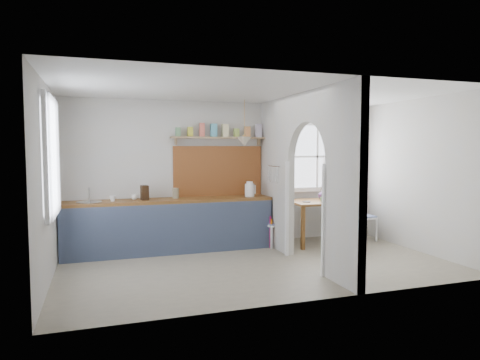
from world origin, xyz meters
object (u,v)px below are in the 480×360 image
object	(u,v)px
chair_right	(362,216)
kettle	(250,189)
dining_table	(323,222)
vase	(323,194)
chair_left	(273,223)

from	to	relation	value
chair_right	kettle	xyz separation A→B (m)	(-2.22, 0.19, 0.57)
dining_table	vase	xyz separation A→B (m)	(0.09, 0.18, 0.50)
chair_right	vase	world-z (taller)	vase
dining_table	kettle	distance (m)	1.53
vase	chair_left	bearing A→B (deg)	-175.18
chair_right	kettle	distance (m)	2.30
dining_table	chair_left	distance (m)	0.97
chair_right	kettle	world-z (taller)	kettle
chair_right	kettle	bearing A→B (deg)	84.57
dining_table	vase	world-z (taller)	vase
kettle	vase	size ratio (longest dim) A/B	1.31
vase	kettle	bearing A→B (deg)	178.98
kettle	chair_right	bearing A→B (deg)	-24.76
chair_left	vase	bearing A→B (deg)	80.71
chair_left	chair_right	world-z (taller)	chair_right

